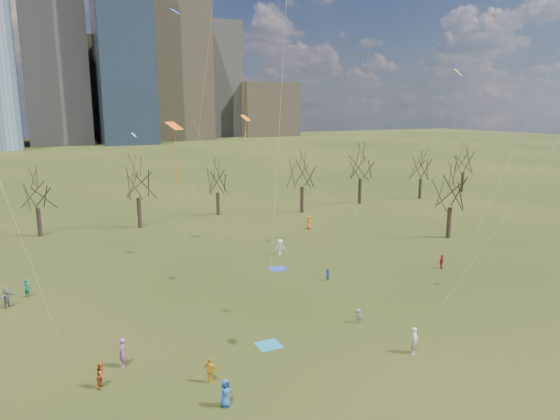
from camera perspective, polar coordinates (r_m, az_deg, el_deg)
name	(u,v)px	position (r m, az deg, el deg)	size (l,w,h in m)	color
ground	(357,341)	(35.85, 8.79, -14.63)	(500.00, 500.00, 0.00)	black
downtown_skyline	(67,50)	(238.43, -23.15, 16.47)	(212.50, 78.00, 118.00)	slate
bare_tree_row	(195,182)	(66.74, -9.69, 3.23)	(113.04, 29.80, 9.50)	black
blanket_teal	(269,345)	(34.95, -1.30, -15.19)	(1.60, 1.50, 0.03)	teal
blanket_navy	(278,269)	(49.87, -0.27, -6.74)	(1.60, 1.50, 0.03)	#2235A2
person_0	(225,393)	(28.62, -6.25, -20.08)	(0.77, 0.50, 1.58)	#23549B
person_1	(415,340)	(34.75, 15.14, -14.18)	(0.65, 0.43, 1.79)	silver
person_2	(102,375)	(31.79, -19.72, -17.33)	(0.75, 0.58, 1.54)	#A64417
person_3	(358,316)	(38.45, 8.93, -11.84)	(0.71, 0.41, 1.10)	slate
person_4	(210,370)	(30.82, -7.97, -17.69)	(0.89, 0.37, 1.52)	gold
person_7	(122,353)	(33.49, -17.59, -15.28)	(0.68, 0.45, 1.87)	#A3519B
person_8	(328,275)	(46.66, 5.46, -7.38)	(0.57, 0.44, 1.17)	#265AA4
person_9	(280,247)	(54.24, 0.01, -4.27)	(1.11, 0.64, 1.71)	silver
person_10	(442,262)	(52.35, 17.98, -5.63)	(0.83, 0.35, 1.42)	#A41722
person_11	(7,297)	(46.09, -28.76, -8.73)	(1.59, 0.51, 1.72)	slate
person_12	(309,222)	(65.61, 3.34, -1.42)	(0.87, 0.57, 1.78)	orange
person_13	(27,288)	(47.73, -26.94, -7.94)	(0.58, 0.38, 1.60)	#176958
kites_airborne	(269,127)	(39.96, -1.22, 9.46)	(65.09, 47.30, 33.77)	#FD5D15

